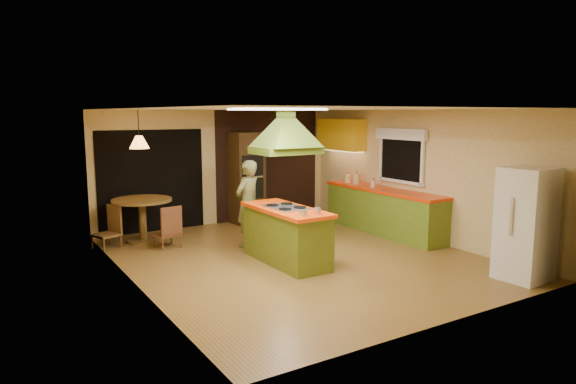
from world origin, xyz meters
TOP-DOWN VIEW (x-y plane):
  - ground at (0.00, 0.00)m, footprint 6.50×6.50m
  - room_walls at (0.00, 0.00)m, footprint 5.50×6.50m
  - ceiling_plane at (0.00, 0.00)m, footprint 6.50×6.50m
  - brick_panel at (1.25, 3.23)m, footprint 2.64×0.03m
  - nook_opening at (-1.50, 3.23)m, footprint 2.20×0.03m
  - right_counter at (2.45, 0.60)m, footprint 0.62×3.05m
  - upper_cabinets at (2.57, 2.20)m, footprint 0.34×1.40m
  - window_right at (2.70, 0.40)m, footprint 0.12×1.35m
  - fluor_panel at (-1.10, -1.20)m, footprint 1.20×0.60m
  - kitchen_island at (-0.33, -0.14)m, footprint 0.74×1.83m
  - range_hood at (-0.33, -0.14)m, footprint 1.01×0.73m
  - man at (-0.38, 1.12)m, footprint 0.68×0.58m
  - refrigerator at (2.21, -2.73)m, footprint 0.71×0.68m
  - wall_oven at (0.53, 2.95)m, footprint 0.70×0.63m
  - dining_table at (-1.94, 2.46)m, footprint 1.11×1.11m
  - chair_left at (-2.64, 2.36)m, footprint 0.54×0.54m
  - chair_near at (-1.69, 1.81)m, footprint 0.49×0.49m
  - pendant_lamp at (-1.94, 2.46)m, footprint 0.42×0.42m
  - canister_large at (2.40, 1.41)m, footprint 0.16×0.16m
  - canister_medium at (2.40, 1.70)m, footprint 0.16×0.16m
  - canister_small at (2.40, 0.85)m, footprint 0.13×0.13m

SIDE VIEW (x-z plane):
  - ground at x=0.00m, z-range 0.00..0.00m
  - chair_left at x=-2.64m, z-range 0.00..0.76m
  - chair_near at x=-1.69m, z-range 0.00..0.78m
  - right_counter at x=2.45m, z-range 0.00..0.92m
  - kitchen_island at x=-0.33m, z-range 0.00..0.93m
  - dining_table at x=-1.94m, z-range 0.17..1.00m
  - man at x=-0.38m, z-range 0.00..1.59m
  - refrigerator at x=2.21m, z-range 0.00..1.66m
  - canister_small at x=2.40m, z-range 0.92..1.07m
  - wall_oven at x=0.53m, z-range 0.00..2.02m
  - canister_medium at x=2.40m, z-range 0.92..1.11m
  - canister_large at x=2.40m, z-range 0.92..1.15m
  - nook_opening at x=-1.50m, z-range 0.00..2.10m
  - room_walls at x=0.00m, z-range -2.00..4.50m
  - brick_panel at x=1.25m, z-range 0.00..2.50m
  - window_right at x=2.70m, z-range 1.24..2.30m
  - pendant_lamp at x=-1.94m, z-range 1.78..2.02m
  - upper_cabinets at x=2.57m, z-range 1.60..2.30m
  - range_hood at x=-0.33m, z-range 1.86..2.65m
  - fluor_panel at x=-1.10m, z-range 2.47..2.50m
  - ceiling_plane at x=0.00m, z-range 2.50..2.50m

